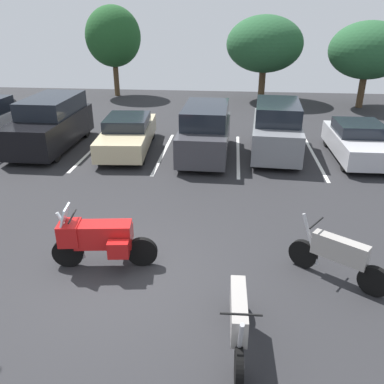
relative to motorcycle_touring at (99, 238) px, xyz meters
name	(u,v)px	position (x,y,z in m)	size (l,w,h in m)	color
ground	(124,278)	(0.59, -0.35, -0.75)	(44.00, 44.00, 0.10)	#262628
motorcycle_touring	(99,238)	(0.00, 0.00, 0.00)	(2.30, 1.01, 1.47)	black
motorcycle_second	(238,318)	(2.99, -2.05, -0.13)	(0.62, 2.20, 1.24)	black
motorcycle_third	(338,256)	(5.04, -0.01, -0.13)	(1.84, 1.32, 1.29)	black
parking_stripes	(164,153)	(0.10, 7.85, -0.70)	(23.87, 5.08, 0.01)	silver
car_black	(51,123)	(-4.58, 8.16, 0.29)	(1.95, 4.90, 2.01)	black
car_champagne	(128,134)	(-1.38, 8.10, -0.03)	(2.13, 4.91, 1.36)	#C1B289
car_charcoal	(205,132)	(1.77, 7.66, 0.27)	(1.84, 4.44, 1.94)	#38383D
car_grey	(276,129)	(4.50, 8.19, 0.28)	(2.05, 4.47, 2.01)	slate
car_silver	(358,141)	(7.57, 7.97, -0.04)	(1.84, 4.25, 1.35)	#B7B7BC
tree_far_right	(265,44)	(4.57, 18.86, 2.64)	(4.61, 4.61, 5.02)	#4C3823
tree_rear	(368,50)	(10.19, 17.20, 2.47)	(4.31, 4.31, 4.74)	#4C3823
tree_center	(113,37)	(-4.92, 19.36, 2.99)	(3.49, 3.49, 5.56)	#4C3823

